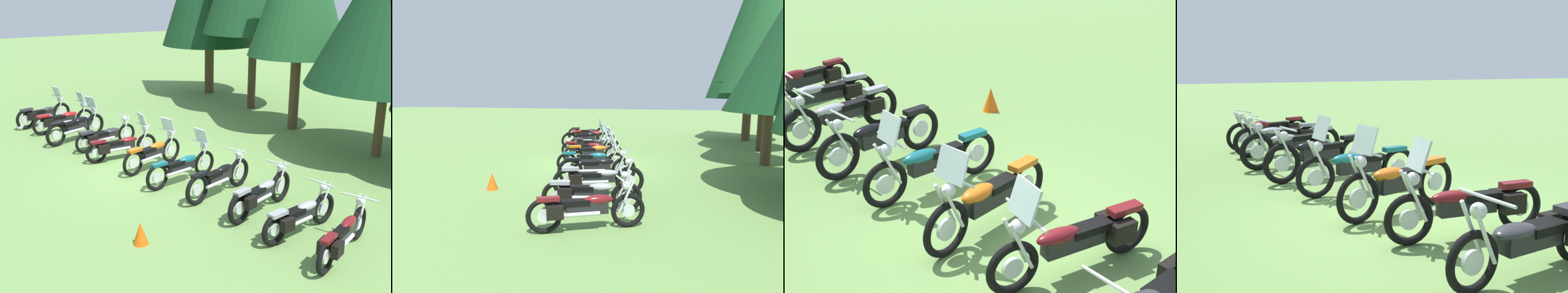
{
  "view_description": "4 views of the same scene",
  "coord_description": "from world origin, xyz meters",
  "views": [
    {
      "loc": [
        12.48,
        -5.55,
        5.05
      ],
      "look_at": [
        1.44,
        0.7,
        0.97
      ],
      "focal_mm": 46.59,
      "sensor_mm": 36.0,
      "label": 1
    },
    {
      "loc": [
        12.94,
        2.73,
        2.75
      ],
      "look_at": [
        -0.57,
        -0.23,
        0.59
      ],
      "focal_mm": 33.3,
      "sensor_mm": 36.0,
      "label": 2
    },
    {
      "loc": [
        -5.52,
        3.02,
        4.03
      ],
      "look_at": [
        0.7,
        -0.12,
        0.87
      ],
      "focal_mm": 51.19,
      "sensor_mm": 36.0,
      "label": 3
    },
    {
      "loc": [
        -6.69,
        2.76,
        2.3
      ],
      "look_at": [
        1.44,
        0.04,
        0.76
      ],
      "focal_mm": 45.87,
      "sensor_mm": 36.0,
      "label": 4
    }
  ],
  "objects": [
    {
      "name": "traffic_cone",
      "position": [
        3.92,
        -1.98,
        0.24
      ],
      "size": [
        0.32,
        0.32,
        0.48
      ],
      "primitive_type": "cone",
      "color": "#EA590F",
      "rests_on": "ground_plane"
    },
    {
      "name": "motorcycle_0",
      "position": [
        -6.21,
        -1.48,
        0.46
      ],
      "size": [
        0.92,
        2.17,
        1.38
      ],
      "rotation": [
        0.0,
        0.0,
        1.87
      ],
      "color": "black",
      "rests_on": "ground_plane"
    },
    {
      "name": "motorcycle_2",
      "position": [
        -3.74,
        -0.96,
        0.49
      ],
      "size": [
        1.07,
        2.28,
        1.4
      ],
      "rotation": [
        0.0,
        0.0,
        1.96
      ],
      "color": "black",
      "rests_on": "ground_plane"
    },
    {
      "name": "motorcycle_8",
      "position": [
        3.9,
        1.0,
        0.46
      ],
      "size": [
        1.0,
        2.32,
        1.04
      ],
      "rotation": [
        0.0,
        0.0,
        1.91
      ],
      "color": "black",
      "rests_on": "ground_plane"
    },
    {
      "name": "motorcycle_10",
      "position": [
        6.28,
        1.21,
        0.45
      ],
      "size": [
        1.16,
        2.23,
        1.01
      ],
      "rotation": [
        0.0,
        0.0,
        1.99
      ],
      "color": "black",
      "rests_on": "ground_plane"
    },
    {
      "name": "motorcycle_4",
      "position": [
        -1.23,
        -0.37,
        0.44
      ],
      "size": [
        0.76,
        2.29,
        1.34
      ],
      "rotation": [
        0.0,
        0.0,
        1.6
      ],
      "color": "black",
      "rests_on": "ground_plane"
    },
    {
      "name": "motorcycle_6",
      "position": [
        1.35,
        0.36,
        0.46
      ],
      "size": [
        0.8,
        2.3,
        1.36
      ],
      "rotation": [
        0.0,
        0.0,
        1.79
      ],
      "color": "black",
      "rests_on": "ground_plane"
    },
    {
      "name": "motorcycle_5",
      "position": [
        -0.01,
        0.14,
        0.48
      ],
      "size": [
        0.97,
        2.15,
        1.37
      ],
      "rotation": [
        0.0,
        0.0,
        1.93
      ],
      "color": "black",
      "rests_on": "ground_plane"
    },
    {
      "name": "dropped_helmet",
      "position": [
        -6.0,
        -2.38,
        0.13
      ],
      "size": [
        0.25,
        0.25,
        0.25
      ],
      "primitive_type": "sphere",
      "color": "silver",
      "rests_on": "ground_plane"
    },
    {
      "name": "motorcycle_7",
      "position": [
        2.55,
        0.75,
        0.46
      ],
      "size": [
        0.93,
        2.29,
        1.03
      ],
      "rotation": [
        0.0,
        0.0,
        1.88
      ],
      "color": "black",
      "rests_on": "ground_plane"
    },
    {
      "name": "ground_plane",
      "position": [
        0.0,
        0.0,
        0.0
      ],
      "size": [
        80.0,
        80.0,
        0.0
      ],
      "primitive_type": "plane",
      "color": "#6B934C"
    },
    {
      "name": "motorcycle_3",
      "position": [
        -2.46,
        -0.44,
        0.43
      ],
      "size": [
        0.94,
        2.19,
        0.98
      ],
      "rotation": [
        0.0,
        0.0,
        1.8
      ],
      "color": "black",
      "rests_on": "ground_plane"
    },
    {
      "name": "pine_tree_0",
      "position": [
        -8.36,
        6.99,
        5.69
      ],
      "size": [
        4.45,
        4.45,
        9.08
      ],
      "color": "#4C3823",
      "rests_on": "ground_plane"
    },
    {
      "name": "motorcycle_1",
      "position": [
        -5.06,
        -1.06,
        0.46
      ],
      "size": [
        0.84,
        2.32,
        1.36
      ],
      "rotation": [
        0.0,
        0.0,
        1.74
      ],
      "color": "black",
      "rests_on": "ground_plane"
    },
    {
      "name": "motorcycle_9",
      "position": [
        5.17,
        1.07,
        0.44
      ],
      "size": [
        0.81,
        2.27,
        1.01
      ],
      "rotation": [
        0.0,
        0.0,
        1.75
      ],
      "color": "black",
      "rests_on": "ground_plane"
    },
    {
      "name": "pine_tree_1",
      "position": [
        -4.75,
        6.91,
        6.32
      ],
      "size": [
        4.15,
        4.15,
        9.54
      ],
      "color": "#42301E",
      "rests_on": "ground_plane"
    },
    {
      "name": "pine_tree_2",
      "position": [
        -1.32,
        6.32,
        5.25
      ],
      "size": [
        3.47,
        3.47,
        7.88
      ],
      "color": "#4C3823",
      "rests_on": "ground_plane"
    }
  ]
}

